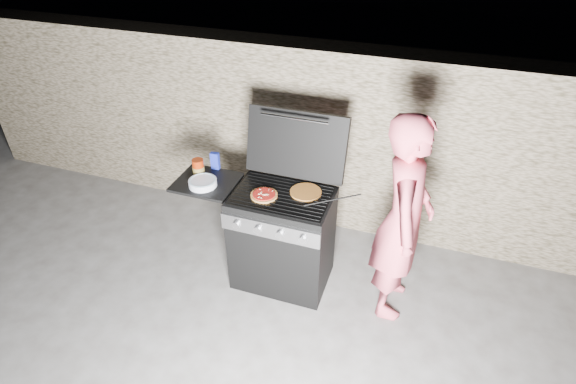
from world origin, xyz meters
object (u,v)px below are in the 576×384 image
(gas_grill, at_px, (255,233))
(pizza_topped, at_px, (264,195))
(sauce_jar, at_px, (198,167))
(person, at_px, (403,220))

(gas_grill, bearing_deg, pizza_topped, -26.26)
(sauce_jar, bearing_deg, person, -0.77)
(sauce_jar, relative_size, person, 0.09)
(pizza_topped, bearing_deg, person, 5.26)
(gas_grill, xyz_separation_m, pizza_topped, (0.12, -0.06, 0.47))
(person, bearing_deg, sauce_jar, 86.64)
(sauce_jar, xyz_separation_m, person, (1.72, -0.02, -0.11))
(pizza_topped, xyz_separation_m, person, (1.08, 0.10, -0.06))
(pizza_topped, height_order, sauce_jar, sauce_jar)
(sauce_jar, bearing_deg, gas_grill, -6.93)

